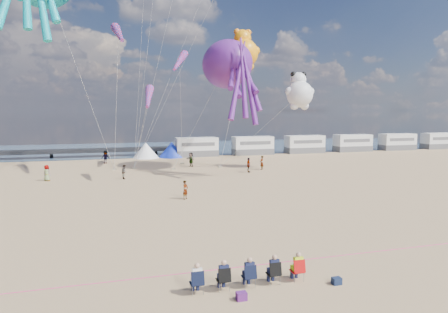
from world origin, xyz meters
TOP-DOWN VIEW (x-y plane):
  - ground at (0.00, 0.00)m, footprint 120.00×120.00m
  - water at (0.00, 55.00)m, footprint 120.00×120.00m
  - motorhome_0 at (6.00, 40.00)m, footprint 6.60×2.50m
  - motorhome_1 at (15.50, 40.00)m, footprint 6.60×2.50m
  - motorhome_2 at (25.00, 40.00)m, footprint 6.60×2.50m
  - motorhome_3 at (34.50, 40.00)m, footprint 6.60×2.50m
  - motorhome_4 at (44.00, 40.00)m, footprint 6.60×2.50m
  - motorhome_5 at (53.50, 40.00)m, footprint 6.60×2.50m
  - tent_white at (-2.00, 40.00)m, footprint 4.00×4.00m
  - tent_blue at (2.00, 40.00)m, footprint 4.00×4.00m
  - spectator_row at (-1.94, -7.04)m, footprint 6.10×0.90m
  - cooler_purple at (-2.59, -8.09)m, footprint 0.40×0.30m
  - cooler_navy at (1.70, -7.86)m, footprint 0.38×0.28m
  - rope_line at (0.00, -5.00)m, footprint 34.00×0.03m
  - standing_person at (-1.43, 9.92)m, footprint 0.67×0.66m
  - beachgoer_1 at (-5.88, 21.40)m, footprint 0.54×0.78m
  - beachgoer_2 at (-7.93, 34.99)m, footprint 0.88×0.70m
  - beachgoer_3 at (8.37, 22.01)m, footprint 0.92×1.26m
  - beachgoer_4 at (2.80, 28.70)m, footprint 0.84×1.18m
  - beachgoer_5 at (10.67, 23.62)m, footprint 1.46×1.53m
  - beachgoer_6 at (-13.67, 22.32)m, footprint 0.73×0.68m
  - sandbag_a at (-6.84, 27.83)m, footprint 0.50×0.35m
  - sandbag_b at (0.15, 26.56)m, footprint 0.50×0.35m
  - sandbag_c at (6.20, 26.81)m, footprint 0.50×0.35m
  - sandbag_d at (2.14, 31.34)m, footprint 0.50×0.35m
  - sandbag_e at (-4.45, 28.60)m, footprint 0.50×0.35m
  - kite_octopus_purple at (6.67, 25.29)m, footprint 4.90×11.00m
  - kite_panda at (15.29, 22.93)m, footprint 4.34×4.14m
  - kite_teddy_orange at (9.17, 26.30)m, footprint 4.69×4.46m
  - windsock_left at (-5.99, 24.68)m, footprint 1.62×7.88m
  - windsock_mid at (1.38, 28.18)m, footprint 3.36×5.99m
  - windsock_right at (-3.36, 19.40)m, footprint 1.61×4.35m

SIDE VIEW (x-z plane):
  - ground at x=0.00m, z-range 0.00..0.00m
  - water at x=0.00m, z-range 0.02..0.02m
  - rope_line at x=0.00m, z-range 0.00..0.04m
  - sandbag_a at x=-6.84m, z-range 0.00..0.22m
  - sandbag_b at x=0.15m, z-range 0.00..0.22m
  - sandbag_c at x=6.20m, z-range 0.00..0.22m
  - sandbag_d at x=2.14m, z-range 0.00..0.22m
  - sandbag_e at x=-4.45m, z-range 0.00..0.22m
  - cooler_navy at x=1.70m, z-range 0.00..0.30m
  - cooler_purple at x=-2.59m, z-range 0.00..0.32m
  - spectator_row at x=-1.94m, z-range 0.00..1.30m
  - beachgoer_1 at x=-5.88m, z-range 0.00..1.52m
  - standing_person at x=-1.43m, z-range 0.00..1.56m
  - beachgoer_6 at x=-13.67m, z-range 0.00..1.68m
  - beachgoer_5 at x=10.67m, z-range 0.00..1.73m
  - beachgoer_3 at x=8.37m, z-range 0.00..1.74m
  - beachgoer_2 at x=-7.93m, z-range 0.00..1.77m
  - beachgoer_4 at x=2.80m, z-range 0.00..1.86m
  - tent_white at x=-2.00m, z-range 0.00..2.40m
  - tent_blue at x=2.00m, z-range 0.00..2.40m
  - motorhome_0 at x=6.00m, z-range 0.00..3.00m
  - motorhome_1 at x=15.50m, z-range 0.00..3.00m
  - motorhome_2 at x=25.00m, z-range 0.00..3.00m
  - motorhome_3 at x=34.50m, z-range 0.00..3.00m
  - motorhome_4 at x=44.00m, z-range 0.00..3.00m
  - motorhome_5 at x=53.50m, z-range 0.00..3.00m
  - windsock_right at x=-3.36m, z-range 6.47..10.73m
  - kite_panda at x=15.29m, z-range 6.49..12.02m
  - kite_octopus_purple at x=6.67m, z-range 6.61..19.07m
  - windsock_mid at x=1.38m, z-range 10.30..16.39m
  - kite_teddy_orange at x=9.17m, z-range 11.31..17.43m
  - windsock_left at x=-5.99m, z-range 11.81..19.64m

